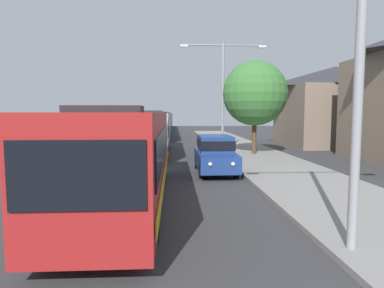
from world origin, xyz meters
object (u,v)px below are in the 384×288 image
bus_rear (166,120)px  bus_tail_end (167,119)px  bus_fourth_in_line (164,122)px  roadside_tree (255,94)px  bus_middle (160,125)px  bus_second_in_line (152,131)px  box_truck_oncoming (154,119)px  streetlamp_mid (223,84)px  bus_lead (127,153)px  white_suv (215,153)px  streetlamp_near (361,21)px

bus_rear → bus_tail_end: size_ratio=0.92×
bus_fourth_in_line → roadside_tree: bearing=-75.7°
bus_middle → roadside_tree: 17.32m
bus_second_in_line → bus_fourth_in_line: same height
bus_tail_end → box_truck_oncoming: bearing=138.2°
streetlamp_mid → bus_rear: bearing=97.8°
bus_lead → white_suv: (3.70, 5.43, -0.66)m
bus_rear → streetlamp_mid: size_ratio=1.38×
roadside_tree → white_suv: bearing=-118.6°
box_truck_oncoming → bus_rear: bearing=-78.8°
bus_fourth_in_line → bus_middle: bearing=-90.0°
white_suv → roadside_tree: roadside_tree is taller
streetlamp_near → streetlamp_mid: streetlamp_mid is taller
bus_lead → bus_tail_end: (0.00, 67.66, 0.00)m
bus_fourth_in_line → streetlamp_near: bearing=-83.2°
white_suv → bus_rear: bearing=94.4°
bus_lead → bus_middle: (0.00, 27.54, 0.00)m
bus_middle → bus_fourth_in_line: size_ratio=1.03×
bus_second_in_line → roadside_tree: (7.33, -1.62, 2.73)m
bus_fourth_in_line → bus_tail_end: size_ratio=0.92×
bus_lead → streetlamp_near: size_ratio=1.51×
box_truck_oncoming → roadside_tree: roadside_tree is taller
bus_tail_end → box_truck_oncoming: size_ratio=1.58×
bus_tail_end → bus_lead: bearing=-90.0°
streetlamp_mid → bus_lead: bearing=-110.6°
box_truck_oncoming → bus_lead: bearing=-87.3°
bus_tail_end → streetlamp_near: bearing=-85.7°
bus_rear → roadside_tree: roadside_tree is taller
bus_fourth_in_line → bus_rear: bearing=90.0°
bus_tail_end → white_suv: size_ratio=2.64×
bus_tail_end → streetlamp_mid: streetlamp_mid is taller
box_truck_oncoming → roadside_tree: (10.63, -58.53, 2.71)m
bus_rear → bus_lead: bearing=-90.0°
bus_middle → white_suv: (3.70, -22.11, -0.66)m
bus_middle → streetlamp_near: (5.40, -32.09, 3.20)m
bus_rear → box_truck_oncoming: bearing=101.2°
bus_rear → bus_tail_end: 13.69m
streetlamp_near → streetlamp_mid: (0.00, 18.92, 0.35)m
bus_fourth_in_line → bus_tail_end: bearing=90.0°
bus_fourth_in_line → roadside_tree: (7.33, -28.78, 2.73)m
box_truck_oncoming → streetlamp_near: streetlamp_near is taller
bus_middle → white_suv: bus_middle is taller
bus_lead → bus_fourth_in_line: (-0.00, 40.87, -0.00)m
streetlamp_near → streetlamp_mid: 18.92m
bus_lead → streetlamp_mid: streetlamp_mid is taller
bus_lead → bus_tail_end: size_ratio=0.94×
bus_lead → white_suv: bearing=55.7°
bus_tail_end → streetlamp_mid: bearing=-84.2°
bus_second_in_line → bus_middle: same height
box_truck_oncoming → bus_fourth_in_line: bearing=-83.7°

